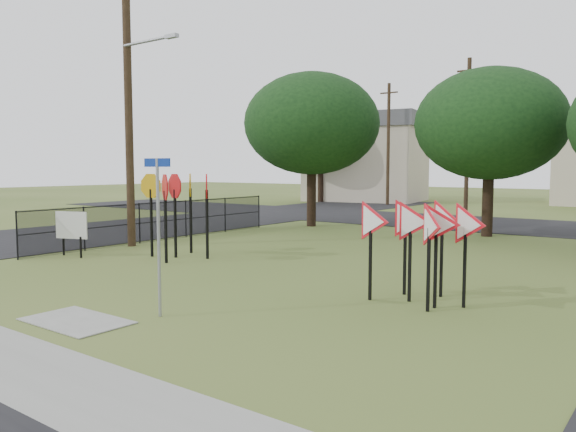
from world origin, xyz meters
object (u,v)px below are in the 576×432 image
object	(u,v)px
street_name_sign	(158,227)
yield_sign_cluster	(422,226)
info_board	(71,227)
stop_sign_cluster	(178,195)

from	to	relation	value
street_name_sign	yield_sign_cluster	world-z (taller)	street_name_sign
yield_sign_cluster	info_board	xyz separation A→B (m)	(-11.28, -0.86, -0.65)
street_name_sign	yield_sign_cluster	xyz separation A→B (m)	(3.50, 3.96, -0.11)
stop_sign_cluster	info_board	bearing A→B (deg)	-146.65
stop_sign_cluster	yield_sign_cluster	xyz separation A→B (m)	(8.44, -1.01, -0.34)
street_name_sign	yield_sign_cluster	distance (m)	5.29
yield_sign_cluster	street_name_sign	bearing A→B (deg)	-131.44
stop_sign_cluster	yield_sign_cluster	distance (m)	8.51
street_name_sign	yield_sign_cluster	bearing A→B (deg)	48.56
stop_sign_cluster	info_board	world-z (taller)	stop_sign_cluster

